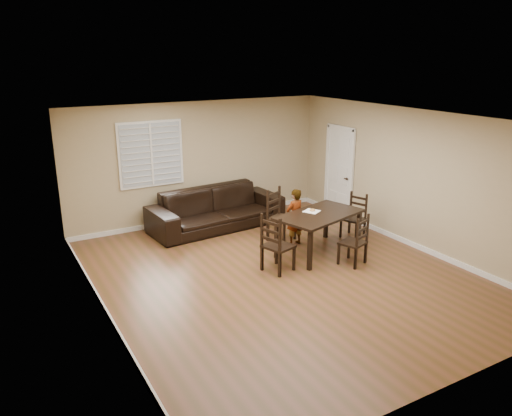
# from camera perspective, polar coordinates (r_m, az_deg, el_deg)

# --- Properties ---
(ground) EXTENTS (7.00, 7.00, 0.00)m
(ground) POSITION_cam_1_polar(r_m,az_deg,el_deg) (8.76, 2.95, -7.68)
(ground) COLOR brown
(ground) RESTS_ON ground
(room) EXTENTS (6.04, 7.04, 2.72)m
(room) POSITION_cam_1_polar(r_m,az_deg,el_deg) (8.33, 2.69, 4.17)
(room) COLOR tan
(room) RESTS_ON ground
(dining_table) EXTENTS (1.88, 1.37, 0.79)m
(dining_table) POSITION_cam_1_polar(r_m,az_deg,el_deg) (9.53, 7.26, -1.12)
(dining_table) COLOR black
(dining_table) RESTS_ON ground
(chair_near) EXTENTS (0.63, 0.61, 1.08)m
(chair_near) POSITION_cam_1_polar(r_m,az_deg,el_deg) (10.24, 2.35, -0.95)
(chair_near) COLOR black
(chair_near) RESTS_ON ground
(chair_far) EXTENTS (0.54, 0.52, 0.95)m
(chair_far) POSITION_cam_1_polar(r_m,az_deg,el_deg) (9.16, 11.63, -3.94)
(chair_far) COLOR black
(chair_far) RESTS_ON ground
(chair_left) EXTENTS (0.57, 0.59, 1.06)m
(chair_left) POSITION_cam_1_polar(r_m,az_deg,el_deg) (8.67, 2.00, -4.46)
(chair_left) COLOR black
(chair_left) RESTS_ON ground
(chair_right) EXTENTS (0.51, 0.52, 0.93)m
(chair_right) POSITION_cam_1_polar(r_m,az_deg,el_deg) (10.62, 11.37, -0.98)
(chair_right) COLOR black
(chair_right) RESTS_ON ground
(child) EXTENTS (0.46, 0.34, 1.15)m
(child) POSITION_cam_1_polar(r_m,az_deg,el_deg) (9.93, 4.43, -1.04)
(child) COLOR gray
(child) RESTS_ON ground
(napkin) EXTENTS (0.37, 0.37, 0.00)m
(napkin) POSITION_cam_1_polar(r_m,az_deg,el_deg) (9.61, 6.38, -0.37)
(napkin) COLOR white
(napkin) RESTS_ON dining_table
(donut) EXTENTS (0.11, 0.11, 0.04)m
(donut) POSITION_cam_1_polar(r_m,az_deg,el_deg) (9.62, 6.46, -0.21)
(donut) COLOR #B57F41
(donut) RESTS_ON napkin
(sofa) EXTENTS (3.03, 1.39, 0.86)m
(sofa) POSITION_cam_1_polar(r_m,az_deg,el_deg) (10.96, -4.55, -0.07)
(sofa) COLOR black
(sofa) RESTS_ON ground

